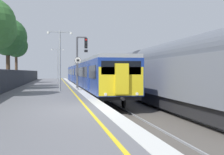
{
  "coord_description": "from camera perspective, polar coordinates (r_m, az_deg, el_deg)",
  "views": [
    {
      "loc": [
        -1.69,
        -11.75,
        1.59
      ],
      "look_at": [
        1.36,
        3.33,
        1.27
      ],
      "focal_mm": 44.97,
      "sensor_mm": 36.0,
      "label": 1
    }
  ],
  "objects": [
    {
      "name": "signal_gantry",
      "position": [
        27.11,
        -6.53,
        4.36
      ],
      "size": [
        1.1,
        0.24,
        4.94
      ],
      "color": "#47474C",
      "rests_on": "ground"
    },
    {
      "name": "background_tree_centre",
      "position": [
        41.01,
        -18.87,
        5.93
      ],
      "size": [
        3.17,
        3.17,
        6.76
      ],
      "color": "#473323",
      "rests_on": "ground"
    },
    {
      "name": "freight_train_adjacent_track",
      "position": [
        39.91,
        -0.17,
        1.05
      ],
      "size": [
        2.6,
        59.94,
        4.55
      ],
      "color": "#232326",
      "rests_on": "ground"
    },
    {
      "name": "background_tree_right",
      "position": [
        31.14,
        -20.55,
        7.47
      ],
      "size": [
        3.9,
        3.9,
        7.14
      ],
      "color": "#473323",
      "rests_on": "ground"
    },
    {
      "name": "platform_lamp_far",
      "position": [
        46.28,
        -10.99,
        3.12
      ],
      "size": [
        2.0,
        0.2,
        5.32
      ],
      "color": "#93999E",
      "rests_on": "ground"
    },
    {
      "name": "speed_limit_sign",
      "position": [
        24.86,
        -6.95,
        1.74
      ],
      "size": [
        0.59,
        0.08,
        2.89
      ],
      "color": "#59595B",
      "rests_on": "ground"
    },
    {
      "name": "ground",
      "position": [
        12.72,
        8.78,
        -8.77
      ],
      "size": [
        17.4,
        110.0,
        1.21
      ],
      "color": "slate"
    },
    {
      "name": "platform_lamp_mid",
      "position": [
        22.96,
        -10.55,
        4.52
      ],
      "size": [
        2.0,
        0.2,
        4.88
      ],
      "color": "#93999E",
      "rests_on": "ground"
    },
    {
      "name": "commuter_train_at_platform",
      "position": [
        35.7,
        -5.34,
        0.67
      ],
      "size": [
        2.83,
        39.58,
        3.81
      ],
      "color": "navy",
      "rests_on": "ground"
    }
  ]
}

